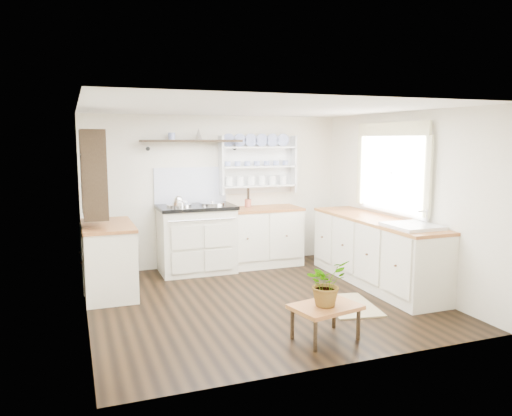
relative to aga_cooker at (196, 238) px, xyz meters
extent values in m
cube|color=black|center=(0.41, -1.57, -0.50)|extent=(4.00, 3.80, 0.01)
cube|color=silver|center=(0.41, 0.33, 0.65)|extent=(4.00, 0.02, 2.30)
cube|color=silver|center=(2.41, -1.57, 0.65)|extent=(0.02, 3.80, 2.30)
cube|color=silver|center=(-1.59, -1.57, 0.65)|extent=(0.02, 3.80, 2.30)
cube|color=white|center=(0.41, -1.57, 1.80)|extent=(4.00, 3.80, 0.01)
cube|color=white|center=(2.37, -1.42, 1.00)|extent=(0.04, 1.40, 1.00)
cube|color=white|center=(2.35, -1.42, 1.00)|extent=(0.02, 1.50, 1.10)
cube|color=beige|center=(2.33, -1.42, 1.58)|extent=(0.04, 1.55, 0.18)
cube|color=beige|center=(0.00, 0.00, -0.03)|extent=(1.07, 0.69, 0.94)
cube|color=black|center=(0.00, 0.00, 0.46)|extent=(1.11, 0.73, 0.05)
cylinder|color=silver|center=(-0.25, 0.00, 0.50)|extent=(0.36, 0.36, 0.03)
cylinder|color=silver|center=(0.25, 0.00, 0.50)|extent=(0.36, 0.36, 0.03)
cylinder|color=silver|center=(0.00, -0.39, 0.33)|extent=(0.96, 0.02, 0.02)
cube|color=beige|center=(1.01, 0.03, -0.06)|extent=(1.25, 0.60, 0.88)
cube|color=brown|center=(1.01, 0.03, 0.38)|extent=(1.27, 0.63, 0.04)
cube|color=beige|center=(2.11, -1.47, -0.06)|extent=(0.60, 2.40, 0.88)
cube|color=brown|center=(2.11, -1.47, 0.38)|extent=(0.62, 2.43, 0.04)
cube|color=white|center=(2.11, -2.22, 0.30)|extent=(0.55, 0.60, 0.28)
cylinder|color=silver|center=(2.31, -2.22, 0.50)|extent=(0.02, 0.02, 0.22)
cube|color=beige|center=(-1.29, -0.67, -0.06)|extent=(0.60, 1.10, 0.88)
cube|color=brown|center=(-1.29, -0.67, 0.38)|extent=(0.62, 1.13, 0.04)
cube|color=white|center=(1.06, 0.31, 1.05)|extent=(1.20, 0.03, 0.90)
cube|color=white|center=(1.06, 0.22, 1.05)|extent=(1.20, 0.22, 0.02)
cylinder|color=navy|center=(1.06, 0.23, 1.32)|extent=(0.20, 0.02, 0.20)
cube|color=black|center=(0.01, 0.20, 1.42)|extent=(1.50, 0.24, 0.04)
cone|color=black|center=(-0.64, 0.27, 1.31)|extent=(0.06, 0.20, 0.06)
cone|color=black|center=(0.66, 0.27, 1.31)|extent=(0.06, 0.20, 0.06)
cube|color=black|center=(-1.43, -0.67, 1.05)|extent=(0.28, 0.80, 1.05)
cylinder|color=#AB553E|center=(0.85, 0.11, 0.47)|extent=(0.10, 0.10, 0.12)
cube|color=brown|center=(0.58, -2.91, -0.18)|extent=(0.72, 0.58, 0.04)
cylinder|color=black|center=(0.35, -3.14, -0.35)|extent=(0.04, 0.04, 0.31)
cylinder|color=black|center=(0.28, -2.80, -0.35)|extent=(0.04, 0.04, 0.31)
cylinder|color=black|center=(0.88, -3.03, -0.35)|extent=(0.04, 0.04, 0.31)
cylinder|color=black|center=(0.81, -2.68, -0.35)|extent=(0.04, 0.04, 0.31)
imported|color=#3F7233|center=(0.58, -2.91, 0.07)|extent=(0.50, 0.47, 0.45)
cube|color=#8C7751|center=(1.31, -2.15, -0.49)|extent=(0.68, 0.93, 0.02)
camera|label=1|loc=(-1.69, -7.06, 1.45)|focal=35.00mm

